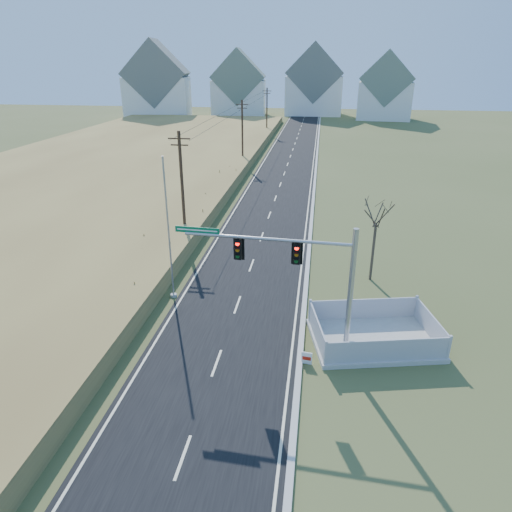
{
  "coord_description": "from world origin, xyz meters",
  "views": [
    {
      "loc": [
        4.6,
        -20.54,
        14.15
      ],
      "look_at": [
        1.16,
        4.11,
        3.4
      ],
      "focal_mm": 32.0,
      "sensor_mm": 36.0,
      "label": 1
    }
  ],
  "objects_px": {
    "fence_enclosure": "(373,337)",
    "flagpole": "(170,245)",
    "open_sign": "(307,358)",
    "bare_tree": "(377,212)",
    "traffic_signal_mast": "(312,280)"
  },
  "relations": [
    {
      "from": "open_sign",
      "to": "bare_tree",
      "type": "distance_m",
      "value": 12.0
    },
    {
      "from": "flagpole",
      "to": "bare_tree",
      "type": "xyz_separation_m",
      "value": [
        12.85,
        4.36,
        1.28
      ]
    },
    {
      "from": "traffic_signal_mast",
      "to": "bare_tree",
      "type": "relative_size",
      "value": 1.47
    },
    {
      "from": "open_sign",
      "to": "flagpole",
      "type": "distance_m",
      "value": 11.13
    },
    {
      "from": "traffic_signal_mast",
      "to": "fence_enclosure",
      "type": "distance_m",
      "value": 5.64
    },
    {
      "from": "fence_enclosure",
      "to": "flagpole",
      "type": "xyz_separation_m",
      "value": [
        -12.32,
        3.49,
        3.34
      ]
    },
    {
      "from": "fence_enclosure",
      "to": "flagpole",
      "type": "distance_m",
      "value": 13.24
    },
    {
      "from": "fence_enclosure",
      "to": "bare_tree",
      "type": "xyz_separation_m",
      "value": [
        0.53,
        7.86,
        4.62
      ]
    },
    {
      "from": "traffic_signal_mast",
      "to": "bare_tree",
      "type": "xyz_separation_m",
      "value": [
        4.0,
        9.58,
        0.52
      ]
    },
    {
      "from": "fence_enclosure",
      "to": "bare_tree",
      "type": "relative_size",
      "value": 1.21
    },
    {
      "from": "fence_enclosure",
      "to": "bare_tree",
      "type": "bearing_deg",
      "value": 73.86
    },
    {
      "from": "flagpole",
      "to": "bare_tree",
      "type": "relative_size",
      "value": 1.49
    },
    {
      "from": "open_sign",
      "to": "flagpole",
      "type": "xyz_separation_m",
      "value": [
        -8.8,
        5.98,
        3.27
      ]
    },
    {
      "from": "traffic_signal_mast",
      "to": "fence_enclosure",
      "type": "relative_size",
      "value": 1.22
    },
    {
      "from": "traffic_signal_mast",
      "to": "flagpole",
      "type": "height_order",
      "value": "flagpole"
    }
  ]
}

